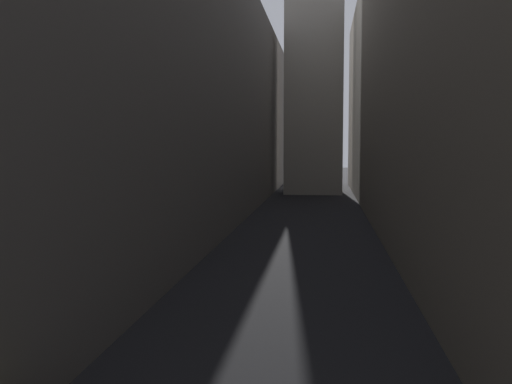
# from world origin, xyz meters

# --- Properties ---
(ground_plane) EXTENTS (264.00, 264.00, 0.00)m
(ground_plane) POSITION_xyz_m (0.00, 48.00, 0.00)
(ground_plane) COLOR black
(building_block_left) EXTENTS (12.40, 108.00, 22.29)m
(building_block_left) POSITION_xyz_m (-11.70, 50.00, 11.15)
(building_block_left) COLOR slate
(building_block_left) RESTS_ON ground
(building_block_right) EXTENTS (12.80, 108.00, 25.20)m
(building_block_right) POSITION_xyz_m (11.90, 50.00, 12.60)
(building_block_right) COLOR #756B5B
(building_block_right) RESTS_ON ground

